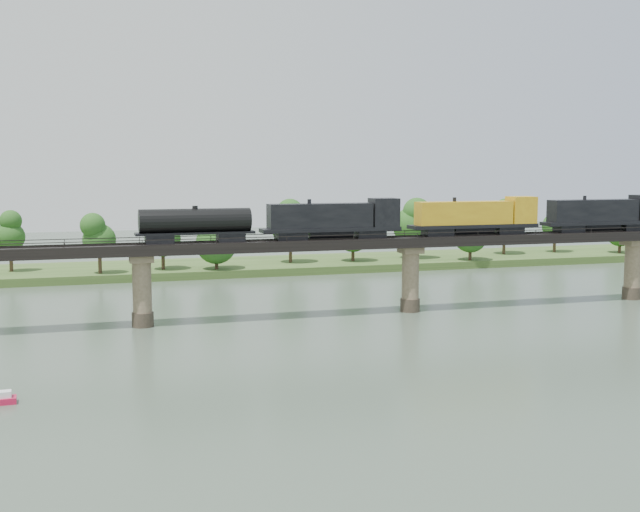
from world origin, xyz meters
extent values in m
plane|color=#384839|center=(0.00, 0.00, 0.00)|extent=(400.00, 400.00, 0.00)
cube|color=#365220|center=(0.00, 85.00, 0.80)|extent=(300.00, 24.00, 1.60)
cylinder|color=#473A2D|center=(-40.00, 30.00, 1.00)|extent=(3.00, 3.00, 2.00)
cylinder|color=#8E7B5D|center=(-40.00, 30.00, 5.50)|extent=(2.60, 2.60, 9.00)
cube|color=#8E7B5D|center=(-40.00, 30.00, 9.50)|extent=(3.20, 3.20, 1.00)
cylinder|color=#473A2D|center=(0.00, 30.00, 1.00)|extent=(3.00, 3.00, 2.00)
cylinder|color=#8E7B5D|center=(0.00, 30.00, 5.50)|extent=(2.60, 2.60, 9.00)
cube|color=#8E7B5D|center=(0.00, 30.00, 9.50)|extent=(3.20, 3.20, 1.00)
cylinder|color=#473A2D|center=(40.00, 30.00, 1.00)|extent=(3.00, 3.00, 2.00)
cylinder|color=#8E7B5D|center=(40.00, 30.00, 5.50)|extent=(2.60, 2.60, 9.00)
cube|color=#8E7B5D|center=(40.00, 30.00, 9.50)|extent=(3.20, 3.20, 1.00)
cube|color=black|center=(0.00, 30.00, 10.75)|extent=(220.00, 5.00, 1.50)
cube|color=black|center=(0.00, 29.25, 11.58)|extent=(220.00, 0.12, 0.16)
cube|color=black|center=(0.00, 30.75, 11.58)|extent=(220.00, 0.12, 0.16)
cube|color=black|center=(0.00, 27.60, 12.20)|extent=(220.00, 0.10, 0.10)
cube|color=black|center=(0.00, 32.40, 12.20)|extent=(220.00, 0.10, 0.10)
cube|color=black|center=(0.00, 27.60, 11.85)|extent=(0.08, 0.08, 0.70)
cube|color=black|center=(0.00, 32.40, 11.85)|extent=(0.08, 0.08, 0.70)
cylinder|color=#382619|center=(-60.94, 84.18, 3.46)|extent=(0.70, 0.70, 3.71)
sphere|color=#1A4714|center=(-60.94, 84.18, 8.41)|extent=(5.67, 5.67, 5.67)
sphere|color=#1A4714|center=(-60.94, 84.18, 11.50)|extent=(4.25, 4.25, 4.25)
cylinder|color=#382619|center=(-44.43, 76.31, 3.35)|extent=(0.70, 0.70, 3.51)
sphere|color=#1A4714|center=(-44.43, 76.31, 8.03)|extent=(6.31, 6.31, 6.31)
sphere|color=#1A4714|center=(-44.43, 76.31, 10.96)|extent=(4.73, 4.73, 4.73)
cylinder|color=#382619|center=(-32.24, 78.84, 3.27)|extent=(0.70, 0.70, 3.34)
sphere|color=#1A4714|center=(-32.24, 78.84, 7.73)|extent=(7.18, 7.18, 7.18)
sphere|color=#1A4714|center=(-32.24, 78.84, 10.52)|extent=(5.39, 5.39, 5.39)
cylinder|color=#382619|center=(-22.01, 76.15, 3.01)|extent=(0.70, 0.70, 2.83)
sphere|color=#1A4714|center=(-22.01, 76.15, 6.78)|extent=(8.26, 8.26, 8.26)
sphere|color=#1A4714|center=(-22.01, 76.15, 9.14)|extent=(6.19, 6.19, 6.19)
cylinder|color=#382619|center=(-5.04, 82.68, 3.58)|extent=(0.70, 0.70, 3.96)
sphere|color=#1A4714|center=(-5.04, 82.68, 8.87)|extent=(8.07, 8.07, 8.07)
sphere|color=#1A4714|center=(-5.04, 82.68, 12.17)|extent=(6.05, 6.05, 6.05)
cylinder|color=#382619|center=(8.52, 81.14, 3.23)|extent=(0.70, 0.70, 3.27)
sphere|color=#1A4714|center=(8.52, 81.14, 7.59)|extent=(8.03, 8.03, 8.03)
sphere|color=#1A4714|center=(8.52, 81.14, 10.31)|extent=(6.02, 6.02, 6.02)
cylinder|color=#382619|center=(22.65, 82.31, 3.56)|extent=(0.70, 0.70, 3.92)
sphere|color=#1A4714|center=(22.65, 82.31, 8.79)|extent=(8.29, 8.29, 8.29)
sphere|color=#1A4714|center=(22.65, 82.31, 12.05)|extent=(6.21, 6.21, 6.21)
cylinder|color=#382619|center=(33.59, 75.35, 3.11)|extent=(0.70, 0.70, 3.02)
sphere|color=#1A4714|center=(33.59, 75.35, 7.15)|extent=(7.74, 7.74, 7.74)
sphere|color=#1A4714|center=(33.59, 75.35, 9.67)|extent=(5.80, 5.80, 5.80)
cylinder|color=#382619|center=(46.81, 84.03, 3.50)|extent=(0.70, 0.70, 3.80)
sphere|color=#1A4714|center=(46.81, 84.03, 8.56)|extent=(7.47, 7.47, 7.47)
sphere|color=#1A4714|center=(46.81, 84.03, 11.73)|extent=(5.60, 5.60, 5.60)
cylinder|color=#382619|center=(60.48, 84.26, 3.29)|extent=(0.70, 0.70, 3.38)
sphere|color=#1A4714|center=(60.48, 84.26, 7.80)|extent=(6.23, 6.23, 6.23)
sphere|color=#1A4714|center=(60.48, 84.26, 10.62)|extent=(4.67, 4.67, 4.67)
cylinder|color=#382619|center=(74.35, 78.39, 2.99)|extent=(0.70, 0.70, 2.77)
sphere|color=#1A4714|center=(74.35, 78.39, 6.68)|extent=(7.04, 7.04, 7.04)
sphere|color=#1A4714|center=(74.35, 78.39, 8.99)|extent=(5.28, 5.28, 5.28)
cube|color=black|center=(39.65, 30.00, 12.11)|extent=(4.41, 2.64, 1.21)
cube|color=black|center=(27.53, 30.00, 12.11)|extent=(4.41, 2.64, 1.21)
cube|color=black|center=(33.59, 30.00, 12.88)|extent=(20.93, 3.31, 0.55)
cube|color=black|center=(31.94, 30.00, 14.92)|extent=(15.43, 2.97, 3.53)
cylinder|color=black|center=(33.59, 30.00, 12.27)|extent=(6.61, 1.54, 1.54)
cube|color=black|center=(16.52, 30.00, 12.11)|extent=(4.41, 2.64, 1.21)
cube|color=black|center=(4.40, 30.00, 12.11)|extent=(4.41, 2.64, 1.21)
cube|color=black|center=(10.46, 30.00, 12.88)|extent=(20.93, 3.31, 0.55)
cube|color=gold|center=(8.80, 30.00, 14.92)|extent=(15.43, 2.97, 3.53)
cube|color=gold|center=(18.72, 30.00, 15.25)|extent=(3.97, 3.31, 4.19)
cylinder|color=black|center=(10.46, 30.00, 12.27)|extent=(6.61, 1.54, 1.54)
cube|color=black|center=(-6.62, 30.00, 12.11)|extent=(4.41, 2.64, 1.21)
cube|color=black|center=(-18.74, 30.00, 12.11)|extent=(4.41, 2.64, 1.21)
cube|color=black|center=(-12.68, 30.00, 12.88)|extent=(20.93, 3.31, 0.55)
cube|color=black|center=(-14.34, 30.00, 14.92)|extent=(15.43, 2.97, 3.53)
cube|color=black|center=(-4.42, 30.00, 15.25)|extent=(3.97, 3.31, 4.19)
cylinder|color=black|center=(-12.68, 30.00, 12.27)|extent=(6.61, 1.54, 1.54)
cube|color=black|center=(-27.56, 30.00, 12.11)|extent=(3.86, 2.42, 1.21)
cube|color=black|center=(-37.47, 30.00, 12.11)|extent=(3.86, 2.42, 1.21)
cube|color=black|center=(-32.52, 30.00, 12.82)|extent=(16.53, 2.64, 0.33)
cylinder|color=black|center=(-32.52, 30.00, 14.59)|extent=(15.43, 3.31, 3.31)
cylinder|color=black|center=(-32.52, 30.00, 16.35)|extent=(0.77, 0.77, 0.55)
cube|color=white|center=(-55.15, -3.06, 0.89)|extent=(1.07, 1.07, 0.60)
camera|label=1|loc=(-48.04, -81.55, 22.20)|focal=45.00mm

